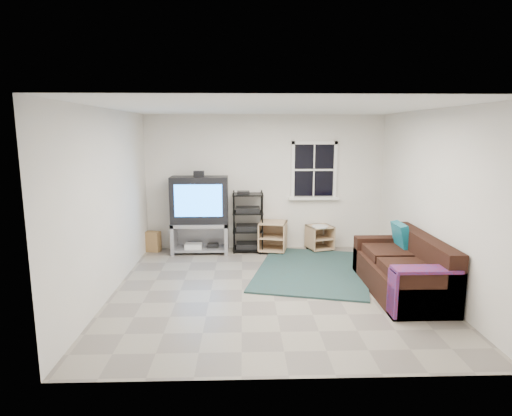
{
  "coord_description": "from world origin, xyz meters",
  "views": [
    {
      "loc": [
        -0.43,
        -5.95,
        2.29
      ],
      "look_at": [
        -0.23,
        0.4,
        1.14
      ],
      "focal_mm": 30.0,
      "sensor_mm": 36.0,
      "label": 1
    }
  ],
  "objects_px": {
    "av_rack": "(248,225)",
    "side_table_left": "(273,235)",
    "tv_unit": "(200,208)",
    "side_table_right": "(319,236)",
    "sofa": "(404,271)"
  },
  "relations": [
    {
      "from": "tv_unit",
      "to": "av_rack",
      "type": "xyz_separation_m",
      "value": [
        0.91,
        0.06,
        -0.35
      ]
    },
    {
      "from": "av_rack",
      "to": "sofa",
      "type": "height_order",
      "value": "av_rack"
    },
    {
      "from": "side_table_right",
      "to": "side_table_left",
      "type": "bearing_deg",
      "value": -176.26
    },
    {
      "from": "tv_unit",
      "to": "sofa",
      "type": "bearing_deg",
      "value": -34.77
    },
    {
      "from": "side_table_left",
      "to": "sofa",
      "type": "bearing_deg",
      "value": -51.6
    },
    {
      "from": "av_rack",
      "to": "side_table_left",
      "type": "xyz_separation_m",
      "value": [
        0.48,
        -0.05,
        -0.19
      ]
    },
    {
      "from": "side_table_right",
      "to": "sofa",
      "type": "distance_m",
      "value": 2.38
    },
    {
      "from": "side_table_right",
      "to": "sofa",
      "type": "height_order",
      "value": "sofa"
    },
    {
      "from": "av_rack",
      "to": "side_table_right",
      "type": "relative_size",
      "value": 2.11
    },
    {
      "from": "side_table_right",
      "to": "tv_unit",
      "type": "bearing_deg",
      "value": -178.33
    },
    {
      "from": "av_rack",
      "to": "side_table_left",
      "type": "distance_m",
      "value": 0.52
    },
    {
      "from": "av_rack",
      "to": "side_table_left",
      "type": "height_order",
      "value": "av_rack"
    },
    {
      "from": "av_rack",
      "to": "sofa",
      "type": "distance_m",
      "value": 3.14
    },
    {
      "from": "tv_unit",
      "to": "side_table_right",
      "type": "xyz_separation_m",
      "value": [
        2.29,
        0.07,
        -0.57
      ]
    },
    {
      "from": "tv_unit",
      "to": "side_table_right",
      "type": "distance_m",
      "value": 2.36
    }
  ]
}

